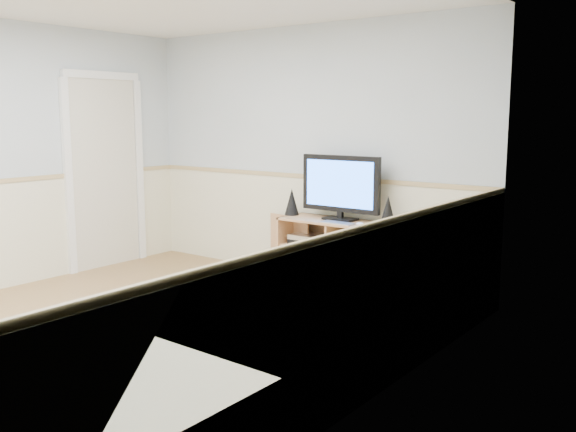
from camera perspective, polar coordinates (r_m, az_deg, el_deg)
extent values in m
cube|color=#AF834E|center=(5.05, -13.64, -10.21)|extent=(4.00, 4.50, 0.02)
cube|color=silver|center=(3.47, 7.12, 2.63)|extent=(0.02, 4.50, 2.50)
cube|color=silver|center=(6.45, 1.70, 5.61)|extent=(4.00, 0.02, 2.50)
cube|color=beige|center=(6.52, 1.58, -0.99)|extent=(4.00, 0.01, 1.00)
cube|color=tan|center=(6.45, 1.56, 3.56)|extent=(4.00, 0.02, 0.04)
cube|color=beige|center=(7.17, -15.96, 3.61)|extent=(0.03, 0.82, 2.00)
cube|color=tan|center=(6.15, 4.34, -6.30)|extent=(1.12, 0.42, 0.02)
cube|color=tan|center=(6.02, 4.41, -0.51)|extent=(1.12, 0.42, 0.02)
cube|color=tan|center=(6.38, 0.20, -2.80)|extent=(0.02, 0.42, 0.65)
cube|color=tan|center=(5.80, 8.97, -4.11)|extent=(0.02, 0.42, 0.65)
cube|color=tan|center=(6.24, 5.37, -3.11)|extent=(1.12, 0.02, 0.65)
cube|color=tan|center=(6.08, 4.37, -3.44)|extent=(0.02, 0.40, 0.61)
cube|color=tan|center=(6.22, 2.20, -2.61)|extent=(0.53, 0.38, 0.02)
cube|color=tan|center=(5.92, 6.67, -3.26)|extent=(0.53, 0.38, 0.02)
cube|color=tan|center=(6.46, 0.09, -2.66)|extent=(0.54, 0.11, 0.61)
cube|color=tan|center=(5.83, 9.71, -4.08)|extent=(0.54, 0.11, 0.61)
cube|color=black|center=(6.05, 4.66, -0.26)|extent=(0.31, 0.18, 0.02)
cube|color=black|center=(6.05, 4.67, 0.12)|extent=(0.05, 0.04, 0.06)
cube|color=black|center=(6.01, 4.71, 2.88)|extent=(0.82, 0.05, 0.53)
cube|color=blue|center=(5.99, 4.56, 2.86)|extent=(0.72, 0.01, 0.43)
cone|color=black|center=(6.32, 0.34, 1.27)|extent=(0.14, 0.14, 0.26)
cone|color=black|center=(5.75, 8.88, 0.44)|extent=(0.15, 0.15, 0.27)
cube|color=silver|center=(5.85, 4.42, -0.62)|extent=(0.32, 0.13, 0.01)
ellipsoid|color=white|center=(5.72, 6.45, -0.74)|extent=(0.11, 0.09, 0.04)
cube|color=black|center=(6.31, 1.88, -5.28)|extent=(0.40, 0.30, 0.11)
cube|color=silver|center=(6.28, 1.89, -4.22)|extent=(0.40, 0.30, 0.13)
cube|color=black|center=(6.21, 2.20, -2.30)|extent=(0.40, 0.28, 0.05)
cube|color=silver|center=(6.20, 2.20, -1.87)|extent=(0.40, 0.28, 0.05)
cube|color=black|center=(6.10, 3.77, -5.35)|extent=(0.04, 0.14, 0.20)
cube|color=white|center=(6.07, 5.94, -6.20)|extent=(0.21, 0.17, 0.05)
cube|color=black|center=(5.98, 6.67, -6.55)|extent=(0.31, 0.25, 0.03)
cube|color=white|center=(5.96, 6.68, -6.04)|extent=(0.32, 0.27, 0.08)
cube|color=white|center=(5.81, 7.98, -7.02)|extent=(0.04, 0.14, 0.03)
cube|color=white|center=(5.96, 8.57, -6.63)|extent=(0.09, 0.15, 0.03)
cube|color=#3F8C3F|center=(5.87, 6.75, -2.31)|extent=(0.24, 0.13, 0.19)
cube|color=white|center=(5.98, 9.34, -1.05)|extent=(0.12, 0.03, 0.12)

